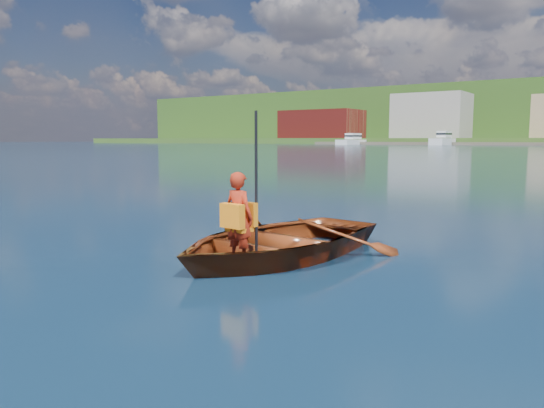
# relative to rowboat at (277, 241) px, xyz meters

# --- Properties ---
(ground) EXTENTS (600.00, 600.00, 0.00)m
(ground) POSITION_rel_rowboat_xyz_m (0.19, 0.08, -0.22)
(ground) COLOR #0E1F3C
(ground) RESTS_ON ground
(rowboat) EXTENTS (2.98, 3.88, 0.74)m
(rowboat) POSITION_rel_rowboat_xyz_m (0.00, 0.00, 0.00)
(rowboat) COLOR brown
(rowboat) RESTS_ON ground
(child_paddler) EXTENTS (0.44, 0.37, 1.87)m
(child_paddler) POSITION_rel_rowboat_xyz_m (0.04, -0.91, 0.45)
(child_paddler) COLOR #A42512
(child_paddler) RESTS_ON ground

